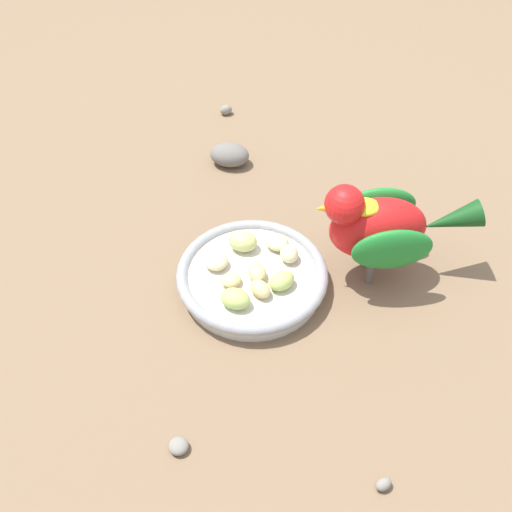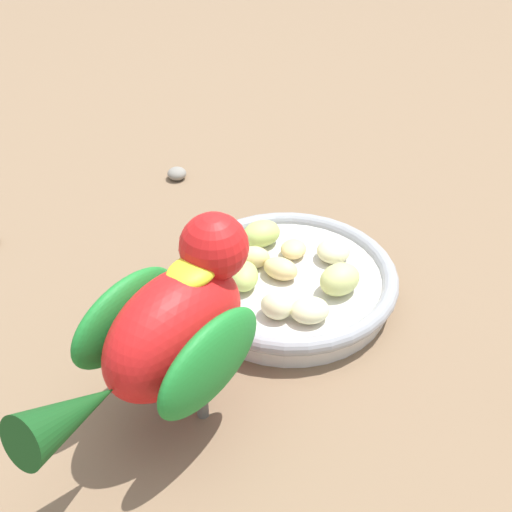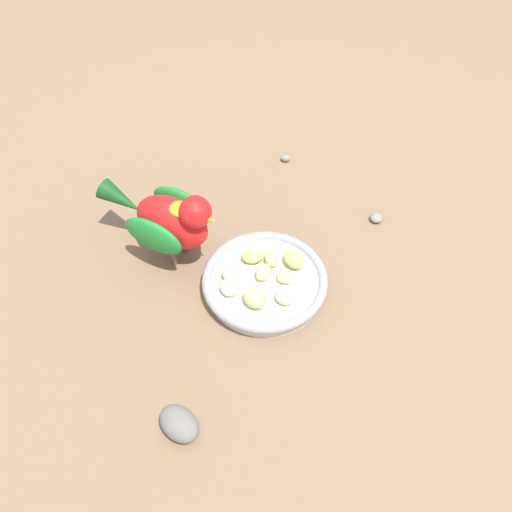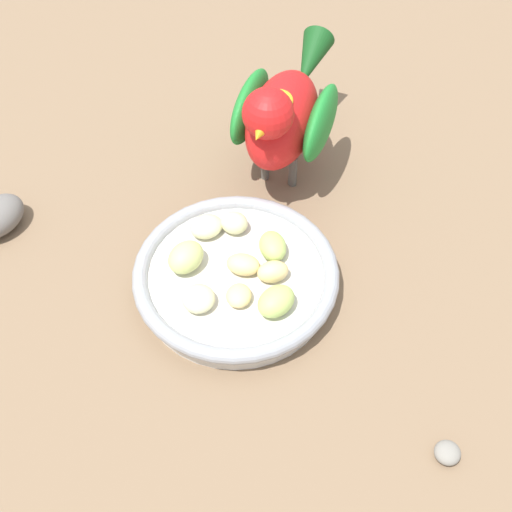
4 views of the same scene
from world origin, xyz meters
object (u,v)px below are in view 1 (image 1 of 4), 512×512
object	(u,v)px
apple_piece_4	(235,299)
apple_piece_7	(289,254)
apple_piece_3	(216,261)
parrot	(381,225)
feeding_bowl	(252,278)
apple_piece_5	(231,280)
apple_piece_0	(243,241)
rock_large	(230,155)
pebble_1	(226,110)
apple_piece_2	(260,289)
apple_piece_6	(282,281)
pebble_0	(179,446)
apple_piece_8	(277,242)
pebble_2	(384,484)
apple_piece_1	(257,272)

from	to	relation	value
apple_piece_4	apple_piece_7	xyz separation A→B (m)	(0.02, 0.10, -0.00)
apple_piece_3	parrot	world-z (taller)	parrot
feeding_bowl	apple_piece_5	world-z (taller)	apple_piece_5
apple_piece_0	apple_piece_7	xyz separation A→B (m)	(0.06, 0.01, -0.00)
apple_piece_3	rock_large	size ratio (longest dim) A/B	0.51
feeding_bowl	apple_piece_4	size ratio (longest dim) A/B	5.21
apple_piece_4	pebble_1	xyz separation A→B (m)	(-0.25, 0.37, -0.03)
apple_piece_2	apple_piece_5	world-z (taller)	apple_piece_2
feeding_bowl	apple_piece_5	distance (m)	0.03
rock_large	apple_piece_6	bearing A→B (deg)	-44.76
apple_piece_3	apple_piece_0	bearing A→B (deg)	73.27
apple_piece_6	pebble_0	size ratio (longest dim) A/B	1.59
feeding_bowl	apple_piece_8	size ratio (longest dim) A/B	5.99
rock_large	pebble_0	size ratio (longest dim) A/B	2.79
apple_piece_0	rock_large	distance (m)	0.21
apple_piece_0	pebble_2	world-z (taller)	apple_piece_0
parrot	rock_large	bearing A→B (deg)	-55.66
apple_piece_0	apple_piece_4	bearing A→B (deg)	-64.42
feeding_bowl	apple_piece_1	bearing A→B (deg)	-7.87
apple_piece_5	pebble_1	size ratio (longest dim) A/B	1.27
apple_piece_0	feeding_bowl	bearing A→B (deg)	-44.78
feeding_bowl	apple_piece_7	xyz separation A→B (m)	(0.03, 0.05, 0.02)
apple_piece_7	rock_large	xyz separation A→B (m)	(-0.19, 0.16, -0.02)
apple_piece_1	apple_piece_4	xyz separation A→B (m)	(0.00, -0.05, 0.00)
apple_piece_5	rock_large	world-z (taller)	apple_piece_5
apple_piece_0	pebble_0	bearing A→B (deg)	-72.94
apple_piece_2	rock_large	distance (m)	0.30
apple_piece_0	apple_piece_6	size ratio (longest dim) A/B	1.08
apple_piece_4	apple_piece_5	distance (m)	0.04
pebble_2	pebble_1	bearing A→B (deg)	135.67
apple_piece_1	apple_piece_6	size ratio (longest dim) A/B	0.92
rock_large	pebble_0	bearing A→B (deg)	-64.54
apple_piece_6	parrot	bearing A→B (deg)	50.84
feeding_bowl	parrot	distance (m)	0.18
feeding_bowl	apple_piece_3	distance (m)	0.05
apple_piece_5	apple_piece_7	distance (m)	0.09
apple_piece_8	apple_piece_4	bearing A→B (deg)	-87.70
apple_piece_5	feeding_bowl	bearing A→B (deg)	62.34
apple_piece_1	pebble_2	world-z (taller)	apple_piece_1
apple_piece_6	pebble_2	size ratio (longest dim) A/B	1.95
apple_piece_2	apple_piece_4	distance (m)	0.04
apple_piece_2	pebble_1	size ratio (longest dim) A/B	1.45
apple_piece_4	apple_piece_8	size ratio (longest dim) A/B	1.15
apple_piece_1	parrot	distance (m)	0.17
parrot	apple_piece_0	bearing A→B (deg)	-13.12
rock_large	pebble_0	distance (m)	0.49
apple_piece_4	rock_large	world-z (taller)	apple_piece_4
apple_piece_7	parrot	world-z (taller)	parrot
rock_large	apple_piece_2	bearing A→B (deg)	-50.54
pebble_2	apple_piece_7	bearing A→B (deg)	136.64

